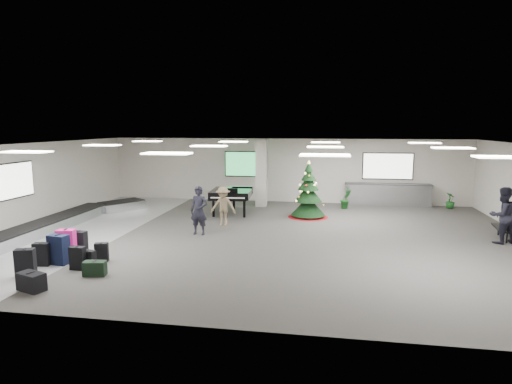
% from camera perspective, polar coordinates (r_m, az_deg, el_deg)
% --- Properties ---
extents(ground, '(18.00, 18.00, 0.00)m').
position_cam_1_polar(ground, '(15.11, 1.28, -5.90)').
color(ground, '#3C3937').
rests_on(ground, ground).
extents(room_envelope, '(18.02, 14.02, 3.21)m').
position_cam_1_polar(room_envelope, '(15.40, 0.25, 3.21)').
color(room_envelope, '#B9B3A9').
rests_on(room_envelope, ground).
extents(baggage_carousel, '(2.28, 9.71, 0.43)m').
position_cam_1_polar(baggage_carousel, '(17.82, -24.64, -3.73)').
color(baggage_carousel, silver).
rests_on(baggage_carousel, ground).
extents(service_counter, '(4.05, 0.65, 1.08)m').
position_cam_1_polar(service_counter, '(21.58, 17.10, -0.34)').
color(service_counter, silver).
rests_on(service_counter, ground).
extents(suitcase_0, '(0.52, 0.39, 0.75)m').
position_cam_1_polar(suitcase_0, '(12.60, -28.39, -8.29)').
color(suitcase_0, black).
rests_on(suitcase_0, ground).
extents(suitcase_1, '(0.41, 0.22, 0.65)m').
position_cam_1_polar(suitcase_1, '(12.60, -22.67, -8.13)').
color(suitcase_1, black).
rests_on(suitcase_1, ground).
extents(pink_suitcase, '(0.56, 0.37, 0.83)m').
position_cam_1_polar(pink_suitcase, '(13.93, -23.97, -6.23)').
color(pink_suitcase, '#D91C7D').
rests_on(pink_suitcase, ground).
extents(suitcase_3, '(0.40, 0.29, 0.56)m').
position_cam_1_polar(suitcase_3, '(13.06, -19.89, -7.56)').
color(suitcase_3, black).
rests_on(suitcase_3, ground).
extents(navy_suitcase, '(0.59, 0.40, 0.86)m').
position_cam_1_polar(navy_suitcase, '(13.24, -24.81, -6.99)').
color(navy_suitcase, black).
rests_on(navy_suitcase, ground).
extents(suitcase_5, '(0.46, 0.29, 0.67)m').
position_cam_1_polar(suitcase_5, '(13.33, -26.64, -7.43)').
color(suitcase_5, black).
rests_on(suitcase_5, ground).
extents(green_duffel, '(0.60, 0.36, 0.40)m').
position_cam_1_polar(green_duffel, '(11.99, -20.70, -9.50)').
color(green_duffel, black).
rests_on(green_duffel, ground).
extents(suitcase_7, '(0.38, 0.27, 0.51)m').
position_cam_1_polar(suitcase_7, '(12.63, -21.28, -8.33)').
color(suitcase_7, black).
rests_on(suitcase_7, ground).
extents(suitcase_8, '(0.45, 0.26, 0.68)m').
position_cam_1_polar(suitcase_8, '(14.20, -22.50, -6.17)').
color(suitcase_8, black).
rests_on(suitcase_8, ground).
extents(black_duffel, '(0.74, 0.55, 0.45)m').
position_cam_1_polar(black_duffel, '(11.55, -27.76, -10.53)').
color(black_duffel, black).
rests_on(black_duffel, ground).
extents(christmas_tree, '(1.71, 1.71, 2.44)m').
position_cam_1_polar(christmas_tree, '(18.17, 6.98, -0.75)').
color(christmas_tree, '#65080F').
rests_on(christmas_tree, ground).
extents(grand_piano, '(1.84, 2.29, 1.24)m').
position_cam_1_polar(grand_piano, '(18.74, -3.33, -0.25)').
color(grand_piano, black).
rests_on(grand_piano, ground).
extents(bench, '(0.62, 1.40, 0.86)m').
position_cam_1_polar(bench, '(16.91, 30.38, -3.85)').
color(bench, black).
rests_on(bench, ground).
extents(traveler_a, '(0.66, 0.46, 1.73)m').
position_cam_1_polar(traveler_a, '(15.28, -7.61, -2.47)').
color(traveler_a, black).
rests_on(traveler_a, ground).
extents(traveler_b, '(1.00, 0.59, 1.53)m').
position_cam_1_polar(traveler_b, '(16.58, -4.40, -1.89)').
color(traveler_b, '#7C694D').
rests_on(traveler_b, ground).
extents(traveler_bench, '(1.10, 0.99, 1.87)m').
position_cam_1_polar(traveler_bench, '(16.18, 29.99, -2.71)').
color(traveler_bench, black).
rests_on(traveler_bench, ground).
extents(potted_plant_left, '(0.62, 0.57, 0.91)m').
position_cam_1_polar(potted_plant_left, '(20.35, 11.87, -0.93)').
color(potted_plant_left, '#143E17').
rests_on(potted_plant_left, ground).
extents(potted_plant_right, '(0.54, 0.54, 0.74)m').
position_cam_1_polar(potted_plant_right, '(21.97, 24.47, -1.05)').
color(potted_plant_right, '#143E17').
rests_on(potted_plant_right, ground).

